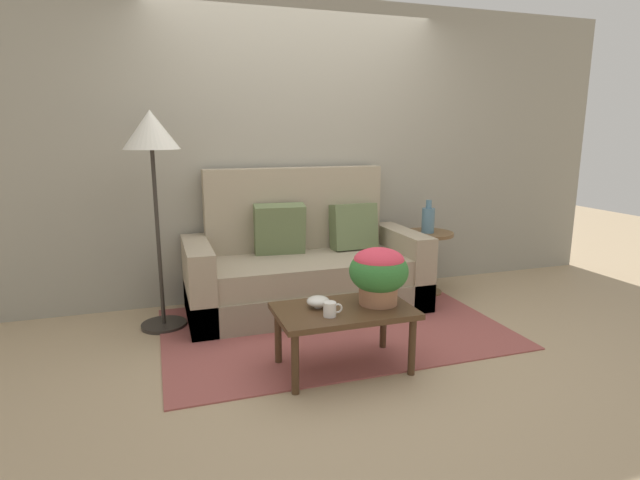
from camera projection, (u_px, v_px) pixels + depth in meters
name	position (u px, v px, depth m)	size (l,w,h in m)	color
ground_plane	(340.00, 336.00, 3.73)	(14.00, 14.00, 0.00)	tan
wall_back	(296.00, 152.00, 4.52)	(6.40, 0.12, 2.62)	gray
area_rug	(333.00, 328.00, 3.87)	(2.54, 1.65, 0.01)	#994C47
couch	(305.00, 268.00, 4.29)	(1.97, 0.86, 1.18)	gray
coffee_table	(344.00, 316.00, 3.14)	(0.85, 0.52, 0.41)	#442D1B
side_table	(427.00, 251.00, 4.64)	(0.46, 0.46, 0.58)	brown
floor_lamp	(152.00, 147.00, 3.62)	(0.40, 0.40, 1.64)	#2D2823
potted_plant	(379.00, 271.00, 3.17)	(0.38, 0.38, 0.36)	#A36B4C
coffee_mug	(330.00, 309.00, 2.99)	(0.12, 0.08, 0.09)	white
snack_bowl	(318.00, 301.00, 3.14)	(0.14, 0.14, 0.07)	silver
table_vase	(428.00, 219.00, 4.56)	(0.12, 0.12, 0.30)	slate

